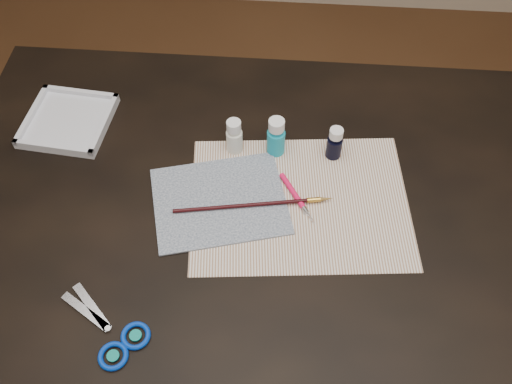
# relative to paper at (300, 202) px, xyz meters

# --- Properties ---
(ground) EXTENTS (3.50, 3.50, 0.02)m
(ground) POSITION_rel_paper_xyz_m (-0.09, -0.02, -0.76)
(ground) COLOR #422614
(ground) RESTS_ON ground
(table) EXTENTS (1.30, 0.90, 0.75)m
(table) POSITION_rel_paper_xyz_m (-0.09, -0.02, -0.38)
(table) COLOR black
(table) RESTS_ON ground
(paper) EXTENTS (0.47, 0.38, 0.00)m
(paper) POSITION_rel_paper_xyz_m (0.00, 0.00, 0.00)
(paper) COLOR white
(paper) RESTS_ON table
(canvas) EXTENTS (0.31, 0.27, 0.00)m
(canvas) POSITION_rel_paper_xyz_m (-0.16, -0.01, 0.00)
(canvas) COLOR #15243F
(canvas) RESTS_ON paper
(paint_bottle_white) EXTENTS (0.04, 0.04, 0.09)m
(paint_bottle_white) POSITION_rel_paper_xyz_m (-0.15, 0.13, 0.04)
(paint_bottle_white) COLOR silver
(paint_bottle_white) RESTS_ON table
(paint_bottle_cyan) EXTENTS (0.04, 0.04, 0.09)m
(paint_bottle_cyan) POSITION_rel_paper_xyz_m (-0.06, 0.13, 0.05)
(paint_bottle_cyan) COLOR #169BB6
(paint_bottle_cyan) RESTS_ON table
(paint_bottle_navy) EXTENTS (0.04, 0.04, 0.08)m
(paint_bottle_navy) POSITION_rel_paper_xyz_m (0.07, 0.13, 0.04)
(paint_bottle_navy) COLOR black
(paint_bottle_navy) RESTS_ON table
(paintbrush) EXTENTS (0.32, 0.07, 0.01)m
(paintbrush) POSITION_rel_paper_xyz_m (-0.09, -0.02, 0.01)
(paintbrush) COLOR black
(paintbrush) RESTS_ON canvas
(craft_knife) EXTENTS (0.08, 0.12, 0.01)m
(craft_knife) POSITION_rel_paper_xyz_m (-0.00, 0.00, 0.01)
(craft_knife) COLOR #EE134F
(craft_knife) RESTS_ON paper
(scissors) EXTENTS (0.23, 0.19, 0.01)m
(scissors) POSITION_rel_paper_xyz_m (-0.34, -0.30, 0.00)
(scissors) COLOR silver
(scissors) RESTS_ON table
(palette_tray) EXTENTS (0.20, 0.20, 0.02)m
(palette_tray) POSITION_rel_paper_xyz_m (-0.53, 0.18, 0.01)
(palette_tray) COLOR silver
(palette_tray) RESTS_ON table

